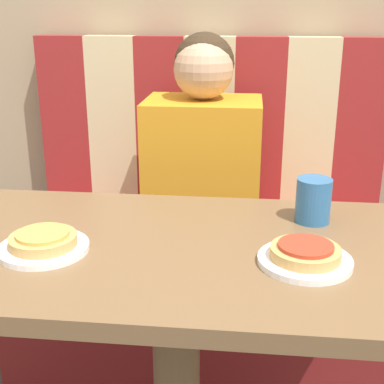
{
  "coord_description": "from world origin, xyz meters",
  "views": [
    {
      "loc": [
        0.14,
        -0.95,
        1.17
      ],
      "look_at": [
        0.0,
        0.31,
        0.73
      ],
      "focal_mm": 50.0,
      "sensor_mm": 36.0,
      "label": 1
    }
  ],
  "objects_px": {
    "person": "(203,150)",
    "plate_left": "(44,248)",
    "drinking_cup": "(313,200)",
    "pizza_left": "(43,239)",
    "plate_right": "(305,261)",
    "pizza_right": "(305,252)"
  },
  "relations": [
    {
      "from": "person",
      "to": "plate_right",
      "type": "bearing_deg",
      "value": -69.84
    },
    {
      "from": "plate_left",
      "to": "pizza_right",
      "type": "xyz_separation_m",
      "value": [
        0.49,
        0.0,
        0.02
      ]
    },
    {
      "from": "plate_left",
      "to": "drinking_cup",
      "type": "xyz_separation_m",
      "value": [
        0.53,
        0.21,
        0.04
      ]
    },
    {
      "from": "plate_right",
      "to": "drinking_cup",
      "type": "bearing_deg",
      "value": 80.8
    },
    {
      "from": "plate_left",
      "to": "plate_right",
      "type": "distance_m",
      "value": 0.49
    },
    {
      "from": "pizza_left",
      "to": "pizza_right",
      "type": "relative_size",
      "value": 1.0
    },
    {
      "from": "drinking_cup",
      "to": "pizza_right",
      "type": "bearing_deg",
      "value": -99.2
    },
    {
      "from": "plate_left",
      "to": "pizza_left",
      "type": "xyz_separation_m",
      "value": [
        0.0,
        0.0,
        0.02
      ]
    },
    {
      "from": "drinking_cup",
      "to": "plate_left",
      "type": "bearing_deg",
      "value": -158.42
    },
    {
      "from": "person",
      "to": "drinking_cup",
      "type": "bearing_deg",
      "value": -58.82
    },
    {
      "from": "person",
      "to": "plate_left",
      "type": "relative_size",
      "value": 3.69
    },
    {
      "from": "plate_left",
      "to": "drinking_cup",
      "type": "relative_size",
      "value": 1.78
    },
    {
      "from": "person",
      "to": "drinking_cup",
      "type": "relative_size",
      "value": 6.57
    },
    {
      "from": "plate_right",
      "to": "drinking_cup",
      "type": "xyz_separation_m",
      "value": [
        0.03,
        0.21,
        0.04
      ]
    },
    {
      "from": "plate_left",
      "to": "pizza_right",
      "type": "height_order",
      "value": "pizza_right"
    },
    {
      "from": "plate_left",
      "to": "plate_right",
      "type": "xyz_separation_m",
      "value": [
        0.49,
        0.0,
        0.0
      ]
    },
    {
      "from": "plate_right",
      "to": "drinking_cup",
      "type": "distance_m",
      "value": 0.21
    },
    {
      "from": "plate_right",
      "to": "pizza_right",
      "type": "distance_m",
      "value": 0.02
    },
    {
      "from": "pizza_right",
      "to": "pizza_left",
      "type": "bearing_deg",
      "value": 180.0
    },
    {
      "from": "person",
      "to": "drinking_cup",
      "type": "xyz_separation_m",
      "value": [
        0.28,
        -0.46,
        0.02
      ]
    },
    {
      "from": "plate_right",
      "to": "pizza_right",
      "type": "xyz_separation_m",
      "value": [
        0.0,
        0.0,
        0.02
      ]
    },
    {
      "from": "drinking_cup",
      "to": "plate_right",
      "type": "bearing_deg",
      "value": -99.2
    }
  ]
}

